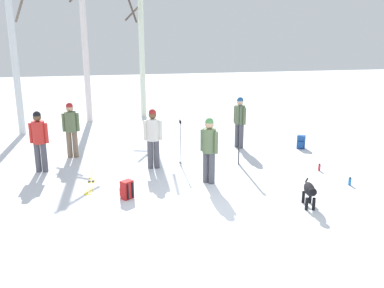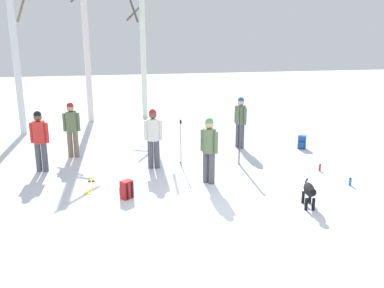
{
  "view_description": "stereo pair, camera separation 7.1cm",
  "coord_description": "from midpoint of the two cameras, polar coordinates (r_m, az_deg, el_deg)",
  "views": [
    {
      "loc": [
        -2.1,
        -7.91,
        3.8
      ],
      "look_at": [
        0.07,
        2.12,
        1.0
      ],
      "focal_mm": 38.78,
      "sensor_mm": 36.0,
      "label": 1
    },
    {
      "loc": [
        -2.03,
        -7.93,
        3.8
      ],
      "look_at": [
        0.07,
        2.12,
        1.0
      ],
      "focal_mm": 38.78,
      "sensor_mm": 36.0,
      "label": 2
    }
  ],
  "objects": [
    {
      "name": "ground_plane",
      "position": [
        9.03,
        2.23,
        -9.65
      ],
      "size": [
        60.0,
        60.0,
        0.0
      ],
      "primitive_type": "plane",
      "color": "white"
    },
    {
      "name": "person_0",
      "position": [
        13.86,
        6.43,
        3.43
      ],
      "size": [
        0.34,
        0.47,
        1.72
      ],
      "color": "#4C4C56",
      "rests_on": "ground_plane"
    },
    {
      "name": "person_1",
      "position": [
        12.12,
        -20.45,
        0.83
      ],
      "size": [
        0.51,
        0.34,
        1.72
      ],
      "color": "#4C4C56",
      "rests_on": "ground_plane"
    },
    {
      "name": "person_2",
      "position": [
        11.72,
        -5.57,
        1.26
      ],
      "size": [
        0.52,
        0.34,
        1.72
      ],
      "color": "#4C4C56",
      "rests_on": "ground_plane"
    },
    {
      "name": "person_3",
      "position": [
        10.51,
        2.17,
        -0.31
      ],
      "size": [
        0.38,
        0.42,
        1.72
      ],
      "color": "#4C4C56",
      "rests_on": "ground_plane"
    },
    {
      "name": "person_4",
      "position": [
        13.23,
        -16.46,
        2.33
      ],
      "size": [
        0.52,
        0.34,
        1.72
      ],
      "color": "#72604C",
      "rests_on": "ground_plane"
    },
    {
      "name": "dog",
      "position": [
        9.57,
        15.67,
        -6.22
      ],
      "size": [
        0.38,
        0.87,
        0.57
      ],
      "color": "black",
      "rests_on": "ground_plane"
    },
    {
      "name": "ski_pair_planted_0",
      "position": [
        12.03,
        6.33,
        1.2
      ],
      "size": [
        0.13,
        0.24,
        1.8
      ],
      "color": "black",
      "rests_on": "ground_plane"
    },
    {
      "name": "ski_pair_lying_0",
      "position": [
        11.2,
        -13.85,
        -4.98
      ],
      "size": [
        0.32,
        1.89,
        0.05
      ],
      "color": "yellow",
      "rests_on": "ground_plane"
    },
    {
      "name": "ski_poles_0",
      "position": [
        11.96,
        -1.77,
        0.36
      ],
      "size": [
        0.07,
        0.23,
        1.35
      ],
      "color": "#B2B2BC",
      "rests_on": "ground_plane"
    },
    {
      "name": "backpack_0",
      "position": [
        9.88,
        -9.16,
        -6.23
      ],
      "size": [
        0.34,
        0.34,
        0.44
      ],
      "color": "red",
      "rests_on": "ground_plane"
    },
    {
      "name": "backpack_1",
      "position": [
        14.32,
        14.63,
        0.26
      ],
      "size": [
        0.33,
        0.34,
        0.44
      ],
      "color": "#1E4C99",
      "rests_on": "ground_plane"
    },
    {
      "name": "water_bottle_0",
      "position": [
        11.34,
        20.71,
        -4.83
      ],
      "size": [
        0.07,
        0.07,
        0.21
      ],
      "color": "#1E72BF",
      "rests_on": "ground_plane"
    },
    {
      "name": "water_bottle_1",
      "position": [
        12.2,
        16.95,
        -3.1
      ],
      "size": [
        0.06,
        0.06,
        0.2
      ],
      "color": "red",
      "rests_on": "ground_plane"
    },
    {
      "name": "birch_tree_2",
      "position": [
        16.64,
        -23.68,
        14.12
      ],
      "size": [
        1.1,
        1.04,
        7.45
      ],
      "color": "silver",
      "rests_on": "ground_plane"
    },
    {
      "name": "birch_tree_3",
      "position": [
        18.25,
        -14.69,
        14.27
      ],
      "size": [
        1.35,
        1.38,
        7.0
      ],
      "color": "silver",
      "rests_on": "ground_plane"
    },
    {
      "name": "birch_tree_4",
      "position": [
        18.93,
        -7.13,
        14.52
      ],
      "size": [
        1.11,
        1.31,
        7.07
      ],
      "color": "silver",
      "rests_on": "ground_plane"
    }
  ]
}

